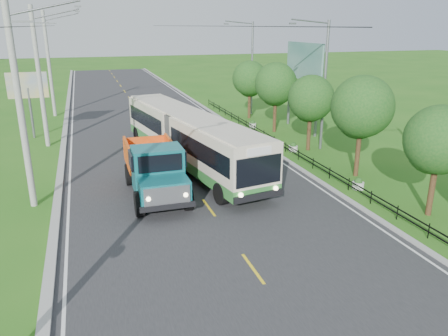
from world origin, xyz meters
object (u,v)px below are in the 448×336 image
streetlight_mid (323,81)px  planter_mid (293,147)px  billboard_left (28,90)px  tree_fourth (311,100)px  tree_back (250,80)px  planter_far (253,124)px  pole_near (20,105)px  bus (188,134)px  tree_fifth (276,86)px  dump_truck (155,166)px  planter_near (358,184)px  streetlight_far (251,65)px  billboard_right (304,67)px  pole_mid (40,77)px  pole_far (49,64)px  tree_third (361,110)px  tree_second (438,143)px

streetlight_mid → planter_mid: size_ratio=13.54×
billboard_left → tree_fourth: bearing=-27.0°
tree_back → planter_far: 5.48m
pole_near → bus: 10.48m
tree_fifth → tree_back: bearing=90.0°
bus → dump_truck: 5.69m
planter_near → streetlight_far: bearing=84.7°
billboard_right → streetlight_mid: bearing=-105.4°
streetlight_mid → pole_mid: bearing=159.7°
pole_mid → tree_fifth: 18.18m
pole_far → planter_near: 32.19m
pole_far → tree_fifth: bearing=-35.4°
tree_fourth → streetlight_far: size_ratio=0.60×
pole_mid → dump_truck: pole_mid is taller
streetlight_far → tree_third: bearing=-92.3°
pole_mid → tree_fourth: pole_mid is taller
pole_far → planter_near: size_ratio=14.93×
tree_back → streetlight_mid: (0.79, -12.14, 1.25)m
tree_third → planter_near: (-1.26, -2.14, -3.70)m
pole_far → tree_fourth: (18.12, -18.86, -1.51)m
tree_back → tree_fifth: bearing=-90.0°
pole_far → planter_far: size_ratio=14.93×
pole_near → billboard_right: pole_near is taller
tree_second → planter_near: (-1.26, 3.86, -3.23)m
planter_mid → billboard_left: billboard_left is taller
streetlight_mid → tree_second: bearing=-93.8°
billboard_right → dump_truck: size_ratio=1.05×
pole_near → tree_second: pole_near is taller
pole_mid → planter_far: 17.56m
tree_third → planter_far: size_ratio=8.96×
pole_near → streetlight_mid: bearing=14.8°
tree_fourth → bus: size_ratio=0.31×
tree_third → tree_fourth: tree_third is taller
planter_near → planter_far: size_ratio=1.00×
billboard_left → bus: 14.92m
tree_third → dump_truck: 12.29m
tree_back → dump_truck: size_ratio=0.79×
streetlight_far → planter_mid: streetlight_far is taller
pole_far → planter_mid: bearing=-48.4°
dump_truck → billboard_right: bearing=38.7°
pole_far → streetlight_far: 19.56m
pole_near → pole_mid: 12.00m
streetlight_far → billboard_left: bearing=-168.8°
tree_second → tree_fifth: size_ratio=0.91×
tree_back → bus: 15.79m
tree_second → dump_truck: (-12.06, 6.36, -1.88)m
dump_truck → billboard_left: bearing=115.5°
streetlight_mid → planter_far: size_ratio=13.54×
planter_near → planter_far: bearing=90.0°
tree_back → billboard_left: size_ratio=1.06×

